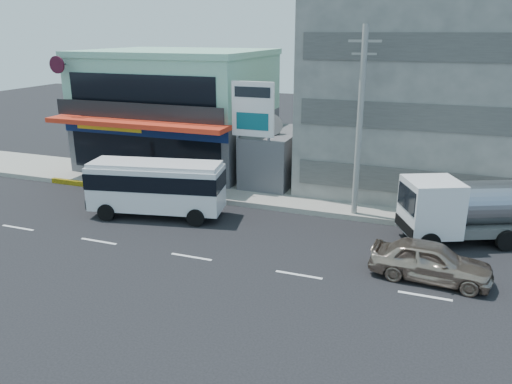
% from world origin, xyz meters
% --- Properties ---
extents(ground, '(120.00, 120.00, 0.00)m').
position_xyz_m(ground, '(0.00, 0.00, 0.00)').
color(ground, black).
rests_on(ground, ground).
extents(sidewalk, '(70.00, 5.00, 0.30)m').
position_xyz_m(sidewalk, '(5.00, 9.50, 0.15)').
color(sidewalk, gray).
rests_on(sidewalk, ground).
extents(shop_building, '(12.40, 11.70, 8.00)m').
position_xyz_m(shop_building, '(-8.00, 13.95, 4.00)').
color(shop_building, '#3F3F43').
rests_on(shop_building, ground).
extents(concrete_building, '(16.00, 12.00, 14.00)m').
position_xyz_m(concrete_building, '(10.00, 15.00, 7.00)').
color(concrete_building, gray).
rests_on(concrete_building, ground).
extents(gap_structure, '(3.00, 6.00, 3.50)m').
position_xyz_m(gap_structure, '(0.00, 12.00, 1.75)').
color(gap_structure, '#3F3F43').
rests_on(gap_structure, ground).
extents(satellite_dish, '(1.50, 1.50, 0.15)m').
position_xyz_m(satellite_dish, '(0.00, 11.00, 3.58)').
color(satellite_dish, slate).
rests_on(satellite_dish, gap_structure).
extents(billboard, '(2.60, 0.18, 6.90)m').
position_xyz_m(billboard, '(-0.50, 9.20, 4.93)').
color(billboard, gray).
rests_on(billboard, ground).
extents(utility_pole_near, '(1.60, 0.30, 10.00)m').
position_xyz_m(utility_pole_near, '(6.00, 7.40, 5.15)').
color(utility_pole_near, '#999993').
rests_on(utility_pole_near, ground).
extents(minibus, '(7.53, 3.66, 3.02)m').
position_xyz_m(minibus, '(-4.14, 4.06, 1.80)').
color(minibus, silver).
rests_on(minibus, ground).
extents(sedan, '(4.91, 2.29, 1.63)m').
position_xyz_m(sedan, '(10.08, 1.50, 0.81)').
color(sedan, tan).
rests_on(sedan, ground).
extents(tanker_truck, '(8.14, 5.35, 3.11)m').
position_xyz_m(tanker_truck, '(12.06, 6.36, 1.67)').
color(tanker_truck, white).
rests_on(tanker_truck, ground).
extents(motorcycle_rider, '(1.94, 1.36, 2.36)m').
position_xyz_m(motorcycle_rider, '(-8.65, 6.80, 0.78)').
color(motorcycle_rider, '#530C0B').
rests_on(motorcycle_rider, ground).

